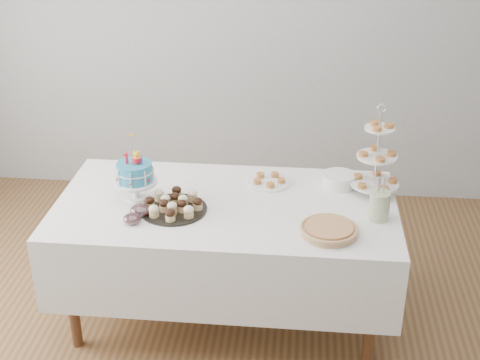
# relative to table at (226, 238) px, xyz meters

# --- Properties ---
(floor) EXTENTS (5.00, 5.00, 0.00)m
(floor) POSITION_rel_table_xyz_m (0.00, -0.30, -0.54)
(floor) COLOR brown
(floor) RESTS_ON ground
(walls) EXTENTS (5.04, 4.04, 2.70)m
(walls) POSITION_rel_table_xyz_m (0.00, -0.30, 0.81)
(walls) COLOR #A9ACAF
(walls) RESTS_ON floor
(table) EXTENTS (1.92, 1.02, 0.77)m
(table) POSITION_rel_table_xyz_m (0.00, 0.00, 0.00)
(table) COLOR silver
(table) RESTS_ON floor
(birthday_cake) EXTENTS (0.25, 0.25, 0.39)m
(birthday_cake) POSITION_rel_table_xyz_m (-0.51, -0.00, 0.33)
(birthday_cake) COLOR white
(birthday_cake) RESTS_ON table
(cupcake_tray) EXTENTS (0.37, 0.37, 0.08)m
(cupcake_tray) POSITION_rel_table_xyz_m (-0.27, -0.11, 0.27)
(cupcake_tray) COLOR black
(cupcake_tray) RESTS_ON table
(pie) EXTENTS (0.30, 0.30, 0.05)m
(pie) POSITION_rel_table_xyz_m (0.57, -0.28, 0.25)
(pie) COLOR tan
(pie) RESTS_ON table
(tiered_stand) EXTENTS (0.28, 0.28, 0.55)m
(tiered_stand) POSITION_rel_table_xyz_m (0.84, 0.21, 0.45)
(tiered_stand) COLOR silver
(tiered_stand) RESTS_ON table
(plate_stack) EXTENTS (0.20, 0.20, 0.08)m
(plate_stack) POSITION_rel_table_xyz_m (0.64, 0.28, 0.27)
(plate_stack) COLOR white
(plate_stack) RESTS_ON table
(pastry_plate) EXTENTS (0.26, 0.26, 0.04)m
(pastry_plate) POSITION_rel_table_xyz_m (0.23, 0.28, 0.24)
(pastry_plate) COLOR white
(pastry_plate) RESTS_ON table
(jam_bowl_a) EXTENTS (0.09, 0.09, 0.06)m
(jam_bowl_a) POSITION_rel_table_xyz_m (-0.47, -0.27, 0.25)
(jam_bowl_a) COLOR silver
(jam_bowl_a) RESTS_ON table
(jam_bowl_b) EXTENTS (0.11, 0.11, 0.07)m
(jam_bowl_b) POSITION_rel_table_xyz_m (-0.45, -0.19, 0.26)
(jam_bowl_b) COLOR silver
(jam_bowl_b) RESTS_ON table
(utensil_pitcher) EXTENTS (0.11, 0.11, 0.25)m
(utensil_pitcher) POSITION_rel_table_xyz_m (0.84, -0.10, 0.31)
(utensil_pitcher) COLOR beige
(utensil_pitcher) RESTS_ON table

